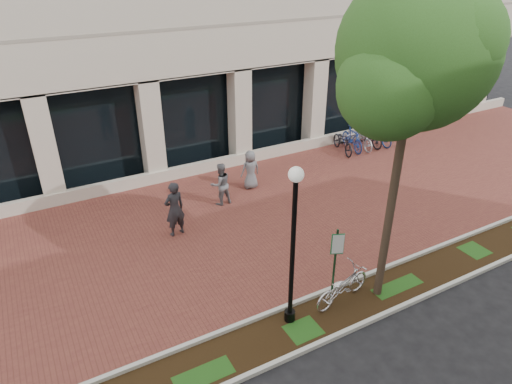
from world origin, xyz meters
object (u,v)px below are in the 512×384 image
parking_sign (335,258)px  bollard (405,140)px  pedestrian_mid (221,184)px  locked_bicycle (342,286)px  bike_rack_cluster (361,137)px  pedestrian_left (175,209)px  street_tree (415,62)px  lamppost (293,241)px  pedestrian_right (250,170)px

parking_sign → bollard: (9.84, 7.24, -1.07)m
pedestrian_mid → parking_sign: bearing=89.3°
locked_bicycle → bike_rack_cluster: size_ratio=0.63×
parking_sign → pedestrian_left: parking_sign is taller
bollard → street_tree: bearing=-138.2°
locked_bicycle → parking_sign: bearing=69.2°
bollard → bike_rack_cluster: (-1.83, 1.06, 0.10)m
street_tree → bollard: 12.76m
locked_bicycle → pedestrian_left: 6.07m
bollard → bike_rack_cluster: size_ratio=0.28×
pedestrian_mid → bollard: 10.18m
lamppost → bike_rack_cluster: 12.68m
locked_bicycle → street_tree: bearing=-111.3°
pedestrian_left → lamppost: bearing=92.0°
pedestrian_left → locked_bicycle: bearing=107.4°
pedestrian_right → bike_rack_cluster: bearing=-168.1°
pedestrian_left → bike_rack_cluster: 10.97m
parking_sign → lamppost: 1.67m
pedestrian_left → street_tree: bearing=115.0°
street_tree → pedestrian_mid: size_ratio=5.05×
lamppost → bollard: bearing=32.9°
bollard → pedestrian_left: bearing=-171.1°
parking_sign → bike_rack_cluster: size_ratio=0.76×
lamppost → bollard: (11.20, 7.25, -2.05)m
pedestrian_left → pedestrian_mid: (2.23, 1.20, -0.15)m
pedestrian_left → pedestrian_right: bearing=-164.7°
bollard → bike_rack_cluster: bearing=149.8°
locked_bicycle → bike_rack_cluster: (7.72, 8.36, 0.03)m
locked_bicycle → pedestrian_right: (1.01, 7.20, 0.28)m
pedestrian_mid → pedestrian_right: 1.73m
street_tree → bike_rack_cluster: bearing=52.5°
parking_sign → bike_rack_cluster: 11.58m
locked_bicycle → pedestrian_mid: 6.59m
lamppost → bollard: lamppost is taller
bike_rack_cluster → locked_bicycle: bearing=-125.5°
lamppost → pedestrian_mid: (1.05, 6.51, -1.66)m
parking_sign → pedestrian_right: parking_sign is taller
parking_sign → street_tree: street_tree is taller
parking_sign → bollard: size_ratio=2.72×
street_tree → pedestrian_mid: street_tree is taller
pedestrian_mid → bollard: (10.14, 0.74, -0.39)m
pedestrian_mid → street_tree: bearing=101.1°
street_tree → lamppost: bearing=174.6°
parking_sign → street_tree: bearing=13.4°
pedestrian_mid → pedestrian_right: pedestrian_mid is taller
pedestrian_mid → pedestrian_right: size_ratio=1.04×
lamppost → bike_rack_cluster: lamppost is taller
parking_sign → lamppost: lamppost is taller
parking_sign → locked_bicycle: 1.04m
street_tree → bollard: size_ratio=9.59×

